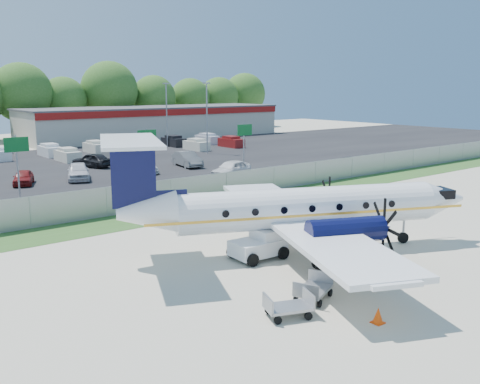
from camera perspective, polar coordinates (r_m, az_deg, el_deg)
ground at (r=28.53m, az=7.57°, el=-6.37°), size 170.00×170.00×0.00m
grass_verge at (r=37.53m, az=-5.71°, el=-2.04°), size 170.00×4.00×0.02m
access_road at (r=43.46m, az=-10.73°, el=-0.36°), size 170.00×8.00×0.02m
parking_lot at (r=62.58m, az=-19.78°, el=2.67°), size 170.00×32.00×0.02m
perimeter_fence at (r=38.99m, az=-7.34°, el=-0.09°), size 120.00×0.06×1.99m
building_east at (r=92.99m, az=-9.04°, el=7.39°), size 44.40×12.40×5.24m
sign_left at (r=43.58m, az=-22.70°, el=3.80°), size 1.80×0.26×5.00m
sign_mid at (r=47.73m, az=-9.90°, el=5.07°), size 1.80×0.26×5.00m
sign_right at (r=53.83m, az=0.47°, el=5.91°), size 1.80×0.26×5.00m
light_pole_ne at (r=69.36m, az=-3.56°, el=8.41°), size 0.90×0.35×9.09m
light_pole_se at (r=77.76m, az=-7.83°, el=8.63°), size 0.90×0.35×9.09m
aircraft at (r=27.95m, az=6.38°, el=-1.68°), size 19.73×19.15×6.14m
pushback_tug at (r=27.18m, az=2.11°, el=-5.64°), size 2.76×2.03×1.45m
baggage_cart_near at (r=22.33m, az=7.83°, el=-10.23°), size 2.12×1.73×0.96m
baggage_cart_far at (r=20.65m, az=5.19°, el=-12.06°), size 2.01×1.61×0.92m
cone_nose at (r=40.73m, az=16.10°, el=-1.02°), size 0.38×0.38×0.55m
cone_port_wing at (r=20.78m, az=14.51°, el=-12.65°), size 0.43×0.43×0.61m
cone_starboard_wing at (r=40.90m, az=-6.04°, el=-0.56°), size 0.42×0.42×0.60m
road_car_mid at (r=51.09m, az=-0.96°, el=1.54°), size 5.30×3.51×1.68m
road_car_east at (r=58.33m, az=11.76°, el=2.51°), size 3.84×1.58×1.30m
parked_car_b at (r=51.11m, az=-22.05°, el=0.72°), size 2.93×4.18×1.32m
parked_car_c at (r=52.07m, az=-16.82°, el=1.24°), size 3.51×5.18×1.64m
parked_car_d at (r=54.49m, az=-10.89°, el=1.94°), size 3.46×5.21×1.40m
parked_car_e at (r=58.48m, az=-5.65°, el=2.71°), size 2.53×5.23×1.65m
parked_car_g at (r=59.81m, az=-15.49°, el=2.55°), size 3.60×5.00×1.58m
far_parking_rows at (r=67.30m, az=-21.17°, el=3.12°), size 56.00×10.00×1.60m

